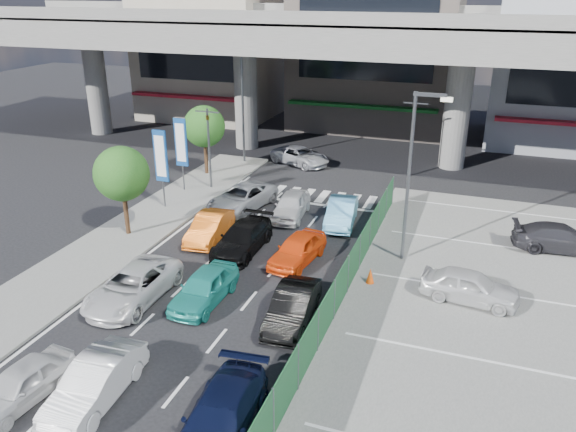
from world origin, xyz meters
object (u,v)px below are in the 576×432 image
at_px(van_white_back_left, 21,384).
at_px(crossing_wagon_silver, 300,156).
at_px(traffic_light_right, 414,119).
at_px(street_lamp_right, 414,165).
at_px(sedan_white_mid_left, 133,286).
at_px(sedan_black_mid, 242,238).
at_px(tree_near, 122,174).
at_px(traffic_cone, 370,276).
at_px(tree_far, 204,127).
at_px(kei_truck_front_right, 341,212).
at_px(hatch_black_mid_right, 293,307).
at_px(parked_sedan_dgrey, 561,238).
at_px(taxi_orange_left, 210,227).
at_px(traffic_light_left, 208,129).
at_px(signboard_far, 181,145).
at_px(taxi_orange_right, 298,249).
at_px(hatch_white_back_mid, 95,383).
at_px(signboard_near, 161,158).
at_px(minivan_navy_back, 220,419).
at_px(street_lamp_left, 245,98).
at_px(parked_sedan_white, 470,286).
at_px(wagon_silver_front_left, 242,198).
at_px(sedan_white_front_mid, 291,206).
at_px(taxi_teal_mid, 204,287).

bearing_deg(van_white_back_left, crossing_wagon_silver, 95.69).
height_order(traffic_light_right, street_lamp_right, street_lamp_right).
bearing_deg(sedan_white_mid_left, sedan_black_mid, 67.86).
relative_size(tree_near, traffic_cone, 6.88).
xyz_separation_m(tree_near, tree_far, (-0.80, 10.50, 0.00)).
relative_size(van_white_back_left, kei_truck_front_right, 0.87).
distance_m(tree_near, van_white_back_left, 12.98).
xyz_separation_m(street_lamp_right, hatch_black_mid_right, (-3.34, -6.86, -4.09)).
relative_size(tree_near, parked_sedan_dgrey, 1.06).
relative_size(street_lamp_right, taxi_orange_left, 1.98).
height_order(sedan_white_mid_left, taxi_orange_left, sedan_white_mid_left).
height_order(traffic_light_left, traffic_light_right, same).
bearing_deg(signboard_far, street_lamp_right, -18.68).
height_order(street_lamp_right, taxi_orange_right, street_lamp_right).
xyz_separation_m(traffic_light_left, hatch_white_back_mid, (5.66, -19.17, -3.25)).
relative_size(signboard_near, hatch_white_back_mid, 1.12).
relative_size(minivan_navy_back, sedan_white_mid_left, 0.96).
relative_size(signboard_far, taxi_orange_left, 1.17).
height_order(taxi_orange_right, traffic_cone, taxi_orange_right).
relative_size(street_lamp_left, kei_truck_front_right, 1.91).
bearing_deg(hatch_black_mid_right, parked_sedan_white, 27.28).
relative_size(street_lamp_left, hatch_black_mid_right, 1.94).
xyz_separation_m(minivan_navy_back, crossing_wagon_silver, (-6.33, 26.24, -0.06)).
xyz_separation_m(van_white_back_left, parked_sedan_dgrey, (16.92, 17.43, 0.09)).
bearing_deg(taxi_orange_left, parked_sedan_white, -14.54).
distance_m(street_lamp_right, parked_sedan_white, 5.87).
relative_size(street_lamp_right, traffic_cone, 11.47).
xyz_separation_m(hatch_white_back_mid, wagon_silver_front_left, (-2.35, 16.63, -0.00)).
relative_size(signboard_far, hatch_black_mid_right, 1.14).
bearing_deg(tree_far, sedan_white_mid_left, -73.13).
bearing_deg(taxi_orange_right, street_lamp_right, 30.16).
bearing_deg(sedan_white_mid_left, hatch_black_mid_right, 5.64).
height_order(sedan_white_front_mid, parked_sedan_dgrey, sedan_white_front_mid).
bearing_deg(traffic_light_left, parked_sedan_white, -28.71).
xyz_separation_m(street_lamp_right, wagon_silver_front_left, (-10.06, 3.46, -4.08)).
bearing_deg(minivan_navy_back, traffic_cone, 72.81).
bearing_deg(hatch_white_back_mid, tree_far, 104.95).
bearing_deg(kei_truck_front_right, wagon_silver_front_left, 170.31).
relative_size(hatch_white_back_mid, taxi_teal_mid, 1.04).
relative_size(tree_far, taxi_orange_right, 1.22).
bearing_deg(hatch_black_mid_right, tree_far, 123.14).
height_order(sedan_white_mid_left, parked_sedan_white, parked_sedan_white).
bearing_deg(wagon_silver_front_left, hatch_black_mid_right, -45.33).
distance_m(tree_near, traffic_cone, 13.42).
relative_size(street_lamp_right, hatch_black_mid_right, 1.94).
height_order(traffic_light_left, kei_truck_front_right, traffic_light_left).
bearing_deg(kei_truck_front_right, sedan_white_front_mid, 172.16).
xyz_separation_m(signboard_far, crossing_wagon_silver, (5.14, 7.94, -2.43)).
relative_size(street_lamp_left, wagon_silver_front_left, 1.61).
bearing_deg(taxi_orange_right, street_lamp_left, 130.09).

